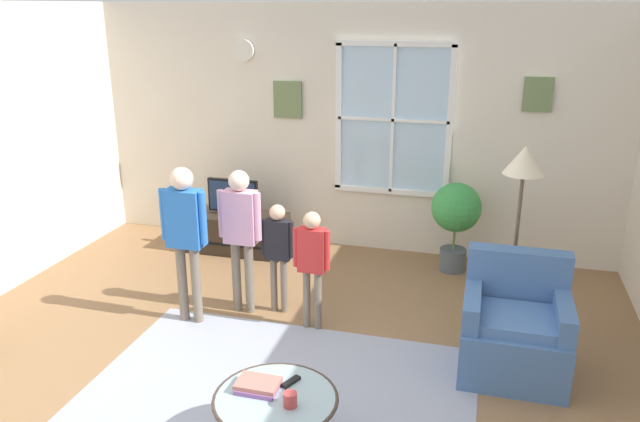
{
  "coord_description": "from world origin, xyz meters",
  "views": [
    {
      "loc": [
        1.46,
        -3.46,
        2.62
      ],
      "look_at": [
        0.25,
        0.96,
        1.1
      ],
      "focal_mm": 34.72,
      "sensor_mm": 36.0,
      "label": 1
    }
  ],
  "objects_px": {
    "tv_stand": "(235,232)",
    "floor_lamp": "(522,180)",
    "armchair": "(514,330)",
    "remote_near_cup": "(264,390)",
    "book_stack": "(258,385)",
    "television": "(233,196)",
    "potted_plant_by_window": "(456,214)",
    "coffee_table": "(276,401)",
    "person_blue_shirt": "(185,227)",
    "cup": "(290,399)",
    "remote_near_books": "(291,382)",
    "person_pink_shirt": "(241,225)",
    "person_black_shirt": "(278,246)",
    "person_red_shirt": "(312,257)"
  },
  "relations": [
    {
      "from": "tv_stand",
      "to": "floor_lamp",
      "type": "bearing_deg",
      "value": -21.43
    },
    {
      "from": "armchair",
      "to": "remote_near_cup",
      "type": "distance_m",
      "value": 1.99
    },
    {
      "from": "armchair",
      "to": "book_stack",
      "type": "height_order",
      "value": "armchair"
    },
    {
      "from": "television",
      "to": "potted_plant_by_window",
      "type": "relative_size",
      "value": 0.61
    },
    {
      "from": "coffee_table",
      "to": "person_blue_shirt",
      "type": "height_order",
      "value": "person_blue_shirt"
    },
    {
      "from": "cup",
      "to": "potted_plant_by_window",
      "type": "relative_size",
      "value": 0.09
    },
    {
      "from": "potted_plant_by_window",
      "to": "floor_lamp",
      "type": "distance_m",
      "value": 1.52
    },
    {
      "from": "remote_near_books",
      "to": "floor_lamp",
      "type": "distance_m",
      "value": 2.37
    },
    {
      "from": "remote_near_books",
      "to": "person_pink_shirt",
      "type": "xyz_separation_m",
      "value": [
        -0.95,
        1.54,
        0.4
      ]
    },
    {
      "from": "armchair",
      "to": "book_stack",
      "type": "bearing_deg",
      "value": -139.39
    },
    {
      "from": "remote_near_cup",
      "to": "person_black_shirt",
      "type": "relative_size",
      "value": 0.14
    },
    {
      "from": "floor_lamp",
      "to": "coffee_table",
      "type": "bearing_deg",
      "value": -126.06
    },
    {
      "from": "remote_near_cup",
      "to": "person_red_shirt",
      "type": "height_order",
      "value": "person_red_shirt"
    },
    {
      "from": "armchair",
      "to": "person_red_shirt",
      "type": "xyz_separation_m",
      "value": [
        -1.62,
        0.2,
        0.33
      ]
    },
    {
      "from": "television",
      "to": "cup",
      "type": "xyz_separation_m",
      "value": [
        1.66,
        -3.09,
        -0.18
      ]
    },
    {
      "from": "television",
      "to": "floor_lamp",
      "type": "height_order",
      "value": "floor_lamp"
    },
    {
      "from": "remote_near_cup",
      "to": "tv_stand",
      "type": "bearing_deg",
      "value": 116.05
    },
    {
      "from": "person_black_shirt",
      "to": "remote_near_cup",
      "type": "bearing_deg",
      "value": -73.65
    },
    {
      "from": "coffee_table",
      "to": "remote_near_cup",
      "type": "height_order",
      "value": "remote_near_cup"
    },
    {
      "from": "coffee_table",
      "to": "remote_near_books",
      "type": "bearing_deg",
      "value": 74.71
    },
    {
      "from": "armchair",
      "to": "person_blue_shirt",
      "type": "bearing_deg",
      "value": 179.02
    },
    {
      "from": "book_stack",
      "to": "person_blue_shirt",
      "type": "xyz_separation_m",
      "value": [
        -1.15,
        1.36,
        0.43
      ]
    },
    {
      "from": "book_stack",
      "to": "person_red_shirt",
      "type": "xyz_separation_m",
      "value": [
        -0.09,
        1.52,
        0.22
      ]
    },
    {
      "from": "remote_near_books",
      "to": "person_blue_shirt",
      "type": "xyz_separation_m",
      "value": [
        -1.32,
        1.25,
        0.45
      ]
    },
    {
      "from": "remote_near_books",
      "to": "potted_plant_by_window",
      "type": "height_order",
      "value": "potted_plant_by_window"
    },
    {
      "from": "floor_lamp",
      "to": "television",
      "type": "bearing_deg",
      "value": 158.62
    },
    {
      "from": "book_stack",
      "to": "person_pink_shirt",
      "type": "height_order",
      "value": "person_pink_shirt"
    },
    {
      "from": "tv_stand",
      "to": "person_blue_shirt",
      "type": "distance_m",
      "value": 1.78
    },
    {
      "from": "remote_near_cup",
      "to": "person_pink_shirt",
      "type": "bearing_deg",
      "value": 116.23
    },
    {
      "from": "remote_near_books",
      "to": "person_red_shirt",
      "type": "distance_m",
      "value": 1.45
    },
    {
      "from": "book_stack",
      "to": "person_blue_shirt",
      "type": "height_order",
      "value": "person_blue_shirt"
    },
    {
      "from": "book_stack",
      "to": "person_red_shirt",
      "type": "relative_size",
      "value": 0.25
    },
    {
      "from": "coffee_table",
      "to": "remote_near_books",
      "type": "distance_m",
      "value": 0.17
    },
    {
      "from": "remote_near_cup",
      "to": "floor_lamp",
      "type": "height_order",
      "value": "floor_lamp"
    },
    {
      "from": "coffee_table",
      "to": "book_stack",
      "type": "distance_m",
      "value": 0.15
    },
    {
      "from": "cup",
      "to": "person_black_shirt",
      "type": "distance_m",
      "value": 1.97
    },
    {
      "from": "remote_near_cup",
      "to": "floor_lamp",
      "type": "distance_m",
      "value": 2.54
    },
    {
      "from": "television",
      "to": "remote_near_books",
      "type": "bearing_deg",
      "value": -60.97
    },
    {
      "from": "tv_stand",
      "to": "remote_near_books",
      "type": "distance_m",
      "value": 3.3
    },
    {
      "from": "book_stack",
      "to": "remote_near_cup",
      "type": "height_order",
      "value": "book_stack"
    },
    {
      "from": "armchair",
      "to": "remote_near_cup",
      "type": "relative_size",
      "value": 6.21
    },
    {
      "from": "person_black_shirt",
      "to": "potted_plant_by_window",
      "type": "xyz_separation_m",
      "value": [
        1.44,
        1.34,
        -0.01
      ]
    },
    {
      "from": "cup",
      "to": "person_black_shirt",
      "type": "relative_size",
      "value": 0.09
    },
    {
      "from": "coffee_table",
      "to": "person_black_shirt",
      "type": "bearing_deg",
      "value": 108.45
    },
    {
      "from": "person_black_shirt",
      "to": "person_red_shirt",
      "type": "bearing_deg",
      "value": -29.95
    },
    {
      "from": "tv_stand",
      "to": "potted_plant_by_window",
      "type": "bearing_deg",
      "value": 1.88
    },
    {
      "from": "remote_near_books",
      "to": "remote_near_cup",
      "type": "relative_size",
      "value": 1.0
    },
    {
      "from": "armchair",
      "to": "person_black_shirt",
      "type": "height_order",
      "value": "person_black_shirt"
    },
    {
      "from": "television",
      "to": "remote_near_books",
      "type": "distance_m",
      "value": 3.3
    },
    {
      "from": "potted_plant_by_window",
      "to": "person_pink_shirt",
      "type": "bearing_deg",
      "value": -140.95
    }
  ]
}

